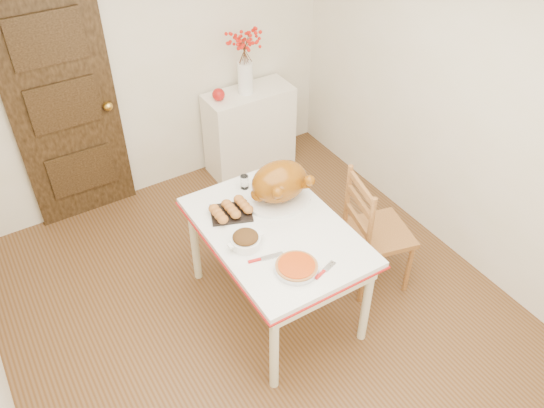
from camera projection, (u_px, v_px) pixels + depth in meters
floor at (265, 321)px, 4.16m from camera, size 3.50×4.00×0.00m
wall_back at (141, 64)px, 4.67m from camera, size 3.50×0.00×2.50m
wall_right at (469, 111)px, 4.07m from camera, size 0.00×4.00×2.50m
door_back at (65, 111)px, 4.51m from camera, size 0.85×0.06×2.06m
sideboard at (250, 130)px, 5.42m from camera, size 0.84×0.37×0.84m
kitchen_table at (276, 269)px, 4.02m from camera, size 0.90×1.32×0.79m
chair_oak at (379, 231)px, 4.17m from camera, size 0.54×0.54×1.01m
berry_vase at (245, 61)px, 4.94m from camera, size 0.32×0.32×0.62m
apple at (219, 95)px, 4.99m from camera, size 0.11×0.11×0.11m
turkey_platter at (280, 183)px, 3.91m from camera, size 0.55×0.47×0.31m
pumpkin_pie at (297, 266)px, 3.46m from camera, size 0.31×0.31×0.06m
stuffing_dish at (246, 240)px, 3.61m from camera, size 0.31×0.28×0.10m
rolls_tray at (231, 210)px, 3.86m from camera, size 0.34×0.31×0.08m
pie_server at (325, 270)px, 3.46m from camera, size 0.20×0.11×0.01m
carving_knife at (266, 258)px, 3.55m from camera, size 0.24×0.10×0.01m
drinking_glass at (244, 182)px, 4.08m from camera, size 0.07×0.07×0.11m
shaker_pair at (281, 173)px, 4.18m from camera, size 0.11×0.07×0.10m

